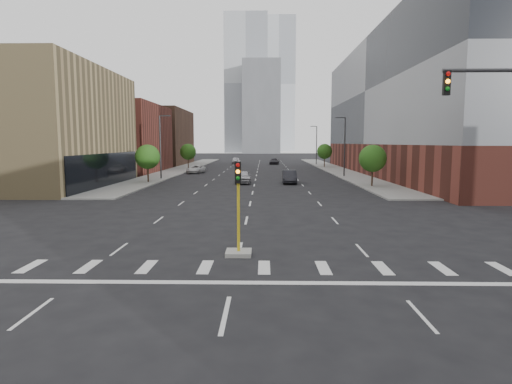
{
  "coord_description": "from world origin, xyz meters",
  "views": [
    {
      "loc": [
        1.17,
        -10.61,
        5.27
      ],
      "look_at": [
        0.74,
        13.2,
        2.5
      ],
      "focal_mm": 30.0,
      "sensor_mm": 36.0,
      "label": 1
    }
  ],
  "objects_px": {
    "car_mid_right": "(289,177)",
    "car_far_left": "(196,169)",
    "car_deep_right": "(274,161)",
    "median_traffic_signal": "(238,235)",
    "car_near_left": "(243,177)",
    "car_distant": "(236,161)"
  },
  "relations": [
    {
      "from": "median_traffic_signal",
      "to": "car_deep_right",
      "type": "distance_m",
      "value": 83.76
    },
    {
      "from": "median_traffic_signal",
      "to": "car_near_left",
      "type": "height_order",
      "value": "median_traffic_signal"
    },
    {
      "from": "car_near_left",
      "to": "car_mid_right",
      "type": "relative_size",
      "value": 0.96
    },
    {
      "from": "median_traffic_signal",
      "to": "car_far_left",
      "type": "bearing_deg",
      "value": 101.04
    },
    {
      "from": "car_near_left",
      "to": "car_distant",
      "type": "height_order",
      "value": "car_near_left"
    },
    {
      "from": "car_mid_right",
      "to": "car_deep_right",
      "type": "xyz_separation_m",
      "value": [
        -0.76,
        48.0,
        -0.11
      ]
    },
    {
      "from": "median_traffic_signal",
      "to": "car_deep_right",
      "type": "height_order",
      "value": "median_traffic_signal"
    },
    {
      "from": "median_traffic_signal",
      "to": "car_mid_right",
      "type": "height_order",
      "value": "median_traffic_signal"
    },
    {
      "from": "car_distant",
      "to": "car_mid_right",
      "type": "bearing_deg",
      "value": -80.41
    },
    {
      "from": "car_mid_right",
      "to": "car_far_left",
      "type": "relative_size",
      "value": 1.02
    },
    {
      "from": "car_near_left",
      "to": "car_mid_right",
      "type": "height_order",
      "value": "car_mid_right"
    },
    {
      "from": "car_mid_right",
      "to": "median_traffic_signal",
      "type": "bearing_deg",
      "value": -96.54
    },
    {
      "from": "median_traffic_signal",
      "to": "car_distant",
      "type": "distance_m",
      "value": 85.54
    },
    {
      "from": "median_traffic_signal",
      "to": "car_near_left",
      "type": "relative_size",
      "value": 0.9
    },
    {
      "from": "car_mid_right",
      "to": "car_far_left",
      "type": "distance_m",
      "value": 23.55
    },
    {
      "from": "car_far_left",
      "to": "car_deep_right",
      "type": "height_order",
      "value": "car_deep_right"
    },
    {
      "from": "car_deep_right",
      "to": "car_mid_right",
      "type": "bearing_deg",
      "value": -82.06
    },
    {
      "from": "car_far_left",
      "to": "car_deep_right",
      "type": "xyz_separation_m",
      "value": [
        14.25,
        29.85,
        0.03
      ]
    },
    {
      "from": "median_traffic_signal",
      "to": "car_distant",
      "type": "relative_size",
      "value": 0.9
    },
    {
      "from": "car_mid_right",
      "to": "car_deep_right",
      "type": "distance_m",
      "value": 48.01
    },
    {
      "from": "car_mid_right",
      "to": "car_far_left",
      "type": "height_order",
      "value": "car_mid_right"
    },
    {
      "from": "car_far_left",
      "to": "car_distant",
      "type": "distance_m",
      "value": 31.9
    }
  ]
}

